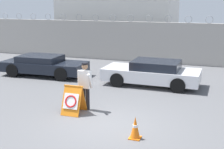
{
  "coord_description": "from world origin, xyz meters",
  "views": [
    {
      "loc": [
        3.38,
        -9.09,
        3.97
      ],
      "look_at": [
        -0.72,
        2.42,
        1.1
      ],
      "focal_mm": 50.0,
      "sensor_mm": 36.0,
      "label": 1
    }
  ],
  "objects_px": {
    "barricade_sign": "(73,100)",
    "parked_car_front_coupe": "(44,65)",
    "security_guard": "(85,84)",
    "parked_car_rear_sedan": "(152,73)",
    "traffic_cone_mid": "(135,128)"
  },
  "relations": [
    {
      "from": "security_guard",
      "to": "traffic_cone_mid",
      "type": "distance_m",
      "value": 3.13
    },
    {
      "from": "security_guard",
      "to": "parked_car_rear_sedan",
      "type": "distance_m",
      "value": 4.57
    },
    {
      "from": "security_guard",
      "to": "parked_car_rear_sedan",
      "type": "height_order",
      "value": "security_guard"
    },
    {
      "from": "security_guard",
      "to": "parked_car_front_coupe",
      "type": "xyz_separation_m",
      "value": [
        -4.46,
        4.31,
        -0.41
      ]
    },
    {
      "from": "traffic_cone_mid",
      "to": "parked_car_rear_sedan",
      "type": "xyz_separation_m",
      "value": [
        -0.85,
        6.11,
        0.29
      ]
    },
    {
      "from": "barricade_sign",
      "to": "parked_car_front_coupe",
      "type": "relative_size",
      "value": 0.22
    },
    {
      "from": "barricade_sign",
      "to": "parked_car_rear_sedan",
      "type": "xyz_separation_m",
      "value": [
        1.84,
        4.8,
        0.11
      ]
    },
    {
      "from": "parked_car_front_coupe",
      "to": "parked_car_rear_sedan",
      "type": "height_order",
      "value": "parked_car_rear_sedan"
    },
    {
      "from": "security_guard",
      "to": "parked_car_rear_sedan",
      "type": "relative_size",
      "value": 0.39
    },
    {
      "from": "security_guard",
      "to": "parked_car_rear_sedan",
      "type": "bearing_deg",
      "value": 74.06
    },
    {
      "from": "traffic_cone_mid",
      "to": "parked_car_front_coupe",
      "type": "distance_m",
      "value": 9.25
    },
    {
      "from": "parked_car_rear_sedan",
      "to": "parked_car_front_coupe",
      "type": "bearing_deg",
      "value": 0.21
    },
    {
      "from": "barricade_sign",
      "to": "parked_car_front_coupe",
      "type": "distance_m",
      "value": 6.42
    },
    {
      "from": "traffic_cone_mid",
      "to": "parked_car_rear_sedan",
      "type": "relative_size",
      "value": 0.15
    },
    {
      "from": "parked_car_front_coupe",
      "to": "traffic_cone_mid",
      "type": "bearing_deg",
      "value": -43.85
    }
  ]
}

